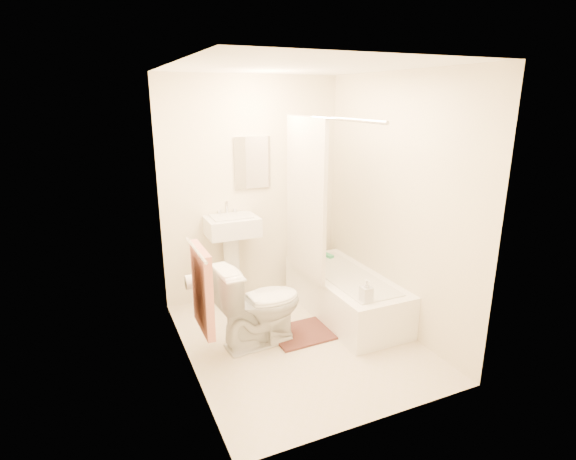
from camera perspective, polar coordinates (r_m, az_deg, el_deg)
name	(u,v)px	position (r m, az deg, el deg)	size (l,w,h in m)	color
floor	(299,340)	(4.30, 1.40, -13.76)	(2.40, 2.40, 0.00)	beige
ceiling	(301,66)	(3.73, 1.67, 20.06)	(2.40, 2.40, 0.00)	white
wall_back	(252,190)	(4.92, -4.53, 5.10)	(2.00, 0.02, 2.40)	beige
wall_left	(183,229)	(3.54, -13.24, 0.18)	(0.02, 2.40, 2.40)	beige
wall_right	(396,204)	(4.36, 13.49, 3.19)	(0.02, 2.40, 2.40)	beige
mirror	(252,163)	(4.86, -4.53, 8.53)	(0.40, 0.03, 0.55)	white
curtain_rod	(327,118)	(3.95, 5.02, 13.99)	(0.03, 0.03, 1.70)	silver
shower_curtain	(306,198)	(4.40, 2.24, 4.04)	(0.04, 0.80, 1.55)	silver
towel_bar	(196,250)	(3.34, -11.61, -2.48)	(0.02, 0.02, 0.60)	silver
towel	(202,289)	(3.46, -10.82, -7.43)	(0.06, 0.45, 0.66)	#CC7266
toilet_paper	(192,282)	(3.83, -12.07, -6.43)	(0.12, 0.12, 0.11)	white
toilet	(259,304)	(4.08, -3.68, -9.42)	(0.44, 0.79, 0.77)	white
sink	(232,256)	(4.89, -7.12, -3.28)	(0.54, 0.43, 1.05)	silver
bathtub	(345,294)	(4.73, 7.24, -8.08)	(0.66, 1.52, 0.43)	white
bath_mat	(304,333)	(4.40, 2.07, -12.92)	(0.62, 0.46, 0.02)	#4B2420
soap_bottle	(366,291)	(4.05, 9.92, -7.62)	(0.09, 0.10, 0.21)	white
scrub_brush	(326,255)	(5.13, 4.87, -3.19)	(0.06, 0.21, 0.04)	#39A56A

